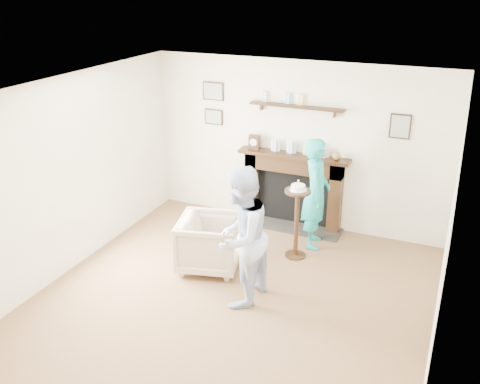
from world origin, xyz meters
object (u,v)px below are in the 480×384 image
man (241,300)px  woman (313,244)px  armchair (211,267)px  pedestal_table (297,210)px

man → woman: (0.40, 1.71, 0.00)m
man → armchair: bearing=-124.8°
man → pedestal_table: pedestal_table is taller
woman → man: bearing=152.9°
armchair → pedestal_table: (0.94, 0.74, 0.69)m
man → woman: bearing=171.4°
armchair → woman: woman is taller
armchair → man: size_ratio=0.47×
pedestal_table → armchair: bearing=-141.8°
armchair → pedestal_table: pedestal_table is taller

